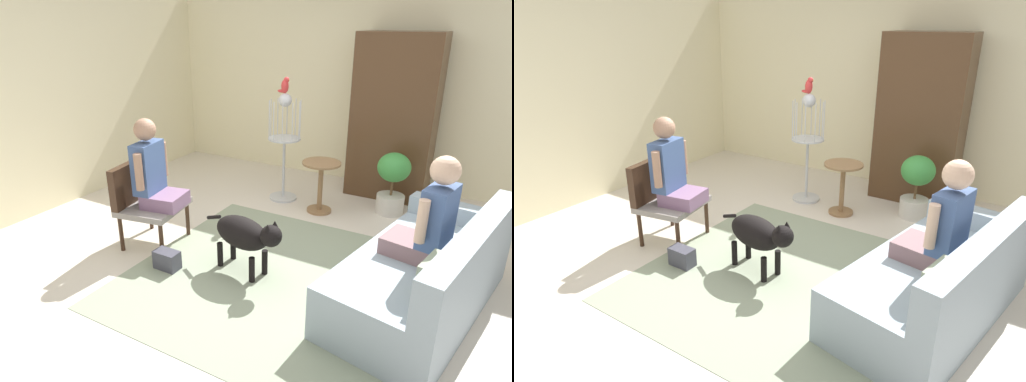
# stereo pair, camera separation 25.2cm
# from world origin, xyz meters

# --- Properties ---
(ground_plane) EXTENTS (7.41, 7.41, 0.00)m
(ground_plane) POSITION_xyz_m (0.00, 0.00, 0.00)
(ground_plane) COLOR beige
(back_wall) EXTENTS (6.77, 0.12, 2.75)m
(back_wall) POSITION_xyz_m (0.00, 2.76, 1.37)
(back_wall) COLOR beige
(back_wall) RESTS_ON ground
(left_wall) EXTENTS (0.12, 5.99, 2.75)m
(left_wall) POSITION_xyz_m (-3.15, 0.30, 1.37)
(left_wall) COLOR beige
(left_wall) RESTS_ON ground
(area_rug) EXTENTS (2.51, 2.53, 0.01)m
(area_rug) POSITION_xyz_m (0.07, -0.28, 0.00)
(area_rug) COLOR gray
(area_rug) RESTS_ON ground
(couch) EXTENTS (1.26, 2.05, 0.83)m
(couch) POSITION_xyz_m (1.36, -0.05, 0.30)
(couch) COLOR #8EA0AD
(couch) RESTS_ON ground
(armchair) EXTENTS (0.68, 0.73, 0.87)m
(armchair) POSITION_xyz_m (-1.44, -0.31, 0.52)
(armchair) COLOR #382316
(armchair) RESTS_ON ground
(person_on_couch) EXTENTS (0.52, 0.50, 0.86)m
(person_on_couch) POSITION_xyz_m (1.32, -0.06, 0.80)
(person_on_couch) COLOR #836166
(person_on_armchair) EXTENTS (0.51, 0.52, 0.90)m
(person_on_armchair) POSITION_xyz_m (-1.30, -0.28, 0.81)
(person_on_armchair) COLOR slate
(round_end_table) EXTENTS (0.47, 0.47, 0.64)m
(round_end_table) POSITION_xyz_m (-0.13, 1.34, 0.40)
(round_end_table) COLOR olive
(round_end_table) RESTS_ON ground
(dog) EXTENTS (0.91, 0.41, 0.61)m
(dog) POSITION_xyz_m (-0.20, -0.31, 0.40)
(dog) COLOR black
(dog) RESTS_ON ground
(bird_cage_stand) EXTENTS (0.42, 0.42, 1.39)m
(bird_cage_stand) POSITION_xyz_m (-0.71, 1.50, 0.74)
(bird_cage_stand) COLOR silver
(bird_cage_stand) RESTS_ON ground
(parrot) EXTENTS (0.17, 0.10, 0.20)m
(parrot) POSITION_xyz_m (-0.72, 1.50, 1.49)
(parrot) COLOR red
(parrot) RESTS_ON bird_cage_stand
(potted_plant) EXTENTS (0.39, 0.39, 0.77)m
(potted_plant) POSITION_xyz_m (0.64, 1.74, 0.44)
(potted_plant) COLOR beige
(potted_plant) RESTS_ON ground
(armoire_cabinet) EXTENTS (1.02, 0.56, 2.10)m
(armoire_cabinet) POSITION_xyz_m (0.44, 2.35, 1.05)
(armoire_cabinet) COLOR #4C331E
(armoire_cabinet) RESTS_ON ground
(handbag) EXTENTS (0.24, 0.14, 0.19)m
(handbag) POSITION_xyz_m (-0.88, -0.64, 0.09)
(handbag) COLOR #3F3F4C
(handbag) RESTS_ON ground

